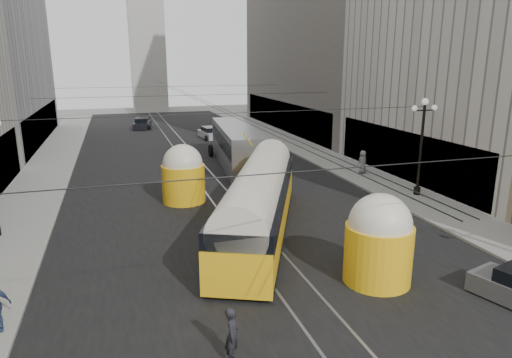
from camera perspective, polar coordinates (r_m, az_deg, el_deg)
road at (r=40.80m, az=-7.79°, el=1.95°), size 20.00×85.00×0.02m
sidewalk_left at (r=44.08m, az=-24.15°, el=1.84°), size 4.00×72.00×0.15m
sidewalk_right at (r=47.40m, az=5.96°, el=3.86°), size 4.00×72.00×0.15m
rail_left at (r=40.69m, az=-8.83°, el=1.88°), size 0.12×85.00×0.04m
rail_right at (r=40.93m, az=-6.76°, el=2.02°), size 0.12×85.00×0.04m
distant_tower at (r=87.27m, az=-13.61°, el=18.24°), size 6.00×6.00×31.36m
lamppost_right_mid at (r=31.63m, az=19.99°, el=4.45°), size 1.86×0.44×6.37m
catenary at (r=38.97m, az=-7.67°, el=10.12°), size 25.00×72.00×0.23m
streetcar at (r=23.72m, az=0.39°, el=-2.53°), size 8.71×16.05×3.80m
city_bus at (r=39.22m, az=-2.40°, el=4.34°), size 4.16×13.62×3.40m
sedan_white_far at (r=53.66m, az=-5.74°, el=5.71°), size 2.31×4.51×1.36m
sedan_dark_far at (r=63.43m, az=-14.00°, el=6.74°), size 2.75×4.78×1.42m
pedestrian_crossing_a at (r=14.42m, az=-2.95°, el=-18.88°), size 0.66×0.77×1.78m
pedestrian_sidewalk_right at (r=37.07m, az=13.19°, el=2.10°), size 1.02×0.79×1.82m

